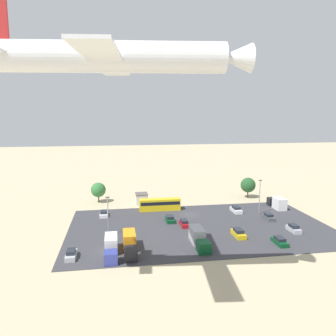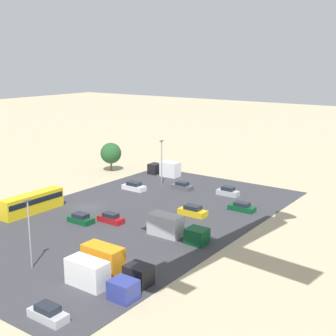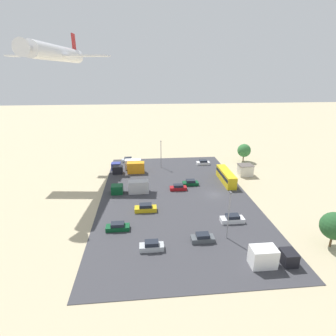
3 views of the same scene
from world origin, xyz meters
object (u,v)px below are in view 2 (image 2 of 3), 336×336
(bus, at_px, (32,202))
(parked_truck_3, at_px, (166,169))
(parked_car_3, at_px, (193,211))
(parked_car_8, at_px, (228,192))
(parked_car_1, at_px, (134,187))
(parked_car_5, at_px, (81,219))
(parked_car_2, at_px, (48,313))
(parked_car_4, at_px, (242,207))
(parked_car_6, at_px, (111,218))
(parked_truck_0, at_px, (97,277))
(parked_truck_1, at_px, (174,228))
(parked_truck_2, at_px, (113,263))
(parked_car_7, at_px, (182,186))

(bus, bearing_deg, parked_truck_3, 84.49)
(parked_car_3, xyz_separation_m, parked_car_8, (-13.25, -0.82, -0.01))
(parked_car_1, bearing_deg, parked_car_5, -164.89)
(bus, xyz_separation_m, parked_car_2, (20.02, 27.34, -1.07))
(parked_car_5, bearing_deg, bus, -83.52)
(parked_car_1, xyz_separation_m, parked_car_3, (5.97, 17.16, 0.04))
(parked_car_1, bearing_deg, parked_car_4, -88.26)
(parked_car_6, height_order, parked_car_8, parked_car_8)
(parked_truck_0, bearing_deg, parked_car_6, -141.46)
(parked_truck_0, bearing_deg, parked_car_4, 179.23)
(bus, xyz_separation_m, parked_car_8, (-27.27, 21.19, -1.03))
(parked_car_2, bearing_deg, parked_truck_0, 3.32)
(parked_car_8, bearing_deg, parked_truck_1, 9.59)
(parked_car_2, relative_size, parked_car_6, 0.99)
(parked_car_4, bearing_deg, parked_truck_0, 179.23)
(bus, relative_size, parked_car_4, 2.51)
(parked_car_8, bearing_deg, parked_truck_2, 7.52)
(parked_car_3, xyz_separation_m, parked_truck_2, (23.36, 4.02, 0.79))
(parked_car_5, bearing_deg, parked_truck_3, -167.87)
(parked_car_5, distance_m, parked_car_8, 28.46)
(parked_truck_1, bearing_deg, parked_truck_2, 4.07)
(parked_car_4, relative_size, parked_truck_2, 0.48)
(parked_car_2, height_order, parked_truck_0, parked_truck_0)
(parked_car_3, relative_size, parked_car_5, 1.14)
(parked_car_4, xyz_separation_m, parked_truck_2, (30.01, -1.35, 0.87))
(parked_truck_0, bearing_deg, parked_car_1, -146.07)
(bus, height_order, parked_truck_2, parked_truck_2)
(parked_car_5, height_order, parked_car_6, parked_car_6)
(parked_car_4, height_order, parked_truck_0, parked_truck_0)
(parked_car_4, xyz_separation_m, parked_truck_3, (-12.03, -24.22, 0.84))
(parked_car_1, height_order, parked_car_7, parked_car_1)
(parked_truck_0, bearing_deg, parked_car_3, -169.63)
(parked_car_5, bearing_deg, parked_car_2, 39.44)
(parked_car_1, relative_size, parked_truck_3, 0.65)
(parked_car_5, bearing_deg, parked_car_7, 174.88)
(parked_car_7, distance_m, parked_car_8, 9.18)
(parked_car_5, bearing_deg, parked_truck_2, 56.95)
(parked_truck_0, distance_m, parked_truck_1, 17.39)
(parked_truck_1, bearing_deg, parked_truck_0, 6.20)
(parked_car_8, bearing_deg, parked_car_6, -18.04)
(parked_truck_1, bearing_deg, parked_car_1, -127.55)
(parked_truck_2, bearing_deg, bus, -109.73)
(parked_car_1, relative_size, parked_car_5, 1.13)
(parked_car_3, bearing_deg, parked_car_7, 40.19)
(parked_car_8, relative_size, parked_truck_0, 0.45)
(parked_truck_0, bearing_deg, parked_car_2, 3.32)
(parked_car_4, height_order, parked_truck_3, parked_truck_3)
(parked_car_1, bearing_deg, parked_truck_3, 7.58)
(parked_truck_1, bearing_deg, parked_car_4, 171.82)
(parked_car_8, bearing_deg, parked_truck_3, -106.79)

